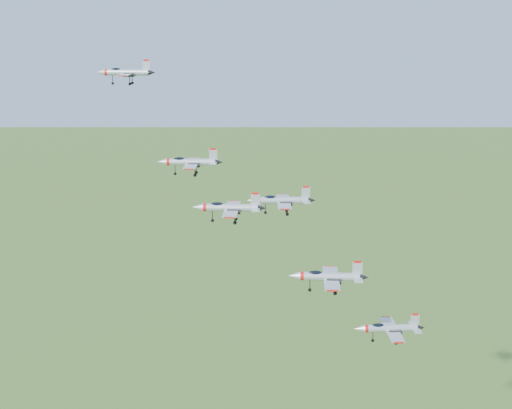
# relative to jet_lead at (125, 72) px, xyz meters

# --- Properties ---
(jet_lead) EXTENTS (11.91, 9.85, 3.18)m
(jet_lead) POSITION_rel_jet_lead_xyz_m (0.00, 0.00, 0.00)
(jet_lead) COLOR #ACB2B9
(jet_left_high) EXTENTS (12.70, 10.54, 3.39)m
(jet_left_high) POSITION_rel_jet_lead_xyz_m (14.25, -7.65, -16.13)
(jet_left_high) COLOR #ACB2B9
(jet_right_high) EXTENTS (12.03, 9.96, 3.21)m
(jet_right_high) POSITION_rel_jet_lead_xyz_m (25.41, -29.18, -18.89)
(jet_right_high) COLOR #ACB2B9
(jet_left_low) EXTENTS (13.62, 11.36, 3.64)m
(jet_left_low) POSITION_rel_jet_lead_xyz_m (31.45, -3.45, -24.23)
(jet_left_low) COLOR #ACB2B9
(jet_right_low) EXTENTS (13.76, 11.38, 3.68)m
(jet_right_low) POSITION_rel_jet_lead_xyz_m (41.50, -23.64, -32.03)
(jet_right_low) COLOR #ACB2B9
(jet_trail) EXTENTS (12.93, 10.83, 3.46)m
(jet_trail) POSITION_rel_jet_lead_xyz_m (52.61, -18.12, -43.51)
(jet_trail) COLOR #ACB2B9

